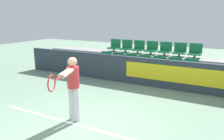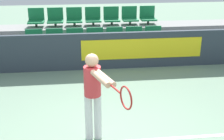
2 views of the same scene
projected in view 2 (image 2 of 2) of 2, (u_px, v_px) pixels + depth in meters
The scene contains 18 objects.
barrier_wall at pixel (98, 51), 8.49m from camera, with size 10.33×0.14×1.02m.
bleacher_tier_front at pixel (96, 55), 9.08m from camera, with size 9.93×0.88×0.45m.
bleacher_tier_middle at pixel (94, 40), 9.82m from camera, with size 9.93×0.88×0.90m.
stadium_chair_0 at pixel (34, 41), 8.84m from camera, with size 0.48×0.44×0.54m.
stadium_chair_1 at pixel (55, 40), 8.90m from camera, with size 0.48×0.44×0.54m.
stadium_chair_2 at pixel (75, 40), 8.97m from camera, with size 0.48×0.44×0.54m.
stadium_chair_3 at pixel (95, 39), 9.03m from camera, with size 0.48×0.44×0.54m.
stadium_chair_4 at pixel (115, 38), 9.09m from camera, with size 0.48×0.44×0.54m.
stadium_chair_5 at pixel (134, 38), 9.15m from camera, with size 0.48×0.44×0.54m.
stadium_chair_6 at pixel (154, 37), 9.22m from camera, with size 0.48×0.44×0.54m.
stadium_chair_7 at pixel (36, 19), 9.50m from camera, with size 0.48×0.44×0.54m.
stadium_chair_8 at pixel (55, 18), 9.56m from camera, with size 0.48×0.44×0.54m.
stadium_chair_9 at pixel (74, 18), 9.63m from camera, with size 0.48×0.44×0.54m.
stadium_chair_10 at pixel (93, 18), 9.69m from camera, with size 0.48×0.44×0.54m.
stadium_chair_11 at pixel (112, 17), 9.75m from camera, with size 0.48×0.44×0.54m.
stadium_chair_12 at pixel (130, 17), 9.81m from camera, with size 0.48×0.44×0.54m.
stadium_chair_13 at pixel (148, 16), 9.87m from camera, with size 0.48×0.44×0.54m.
tennis_player at pixel (94, 91), 5.07m from camera, with size 0.59×1.39×1.55m.
Camera 2 is at (-0.52, -4.30, 3.08)m, focal length 50.00 mm.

